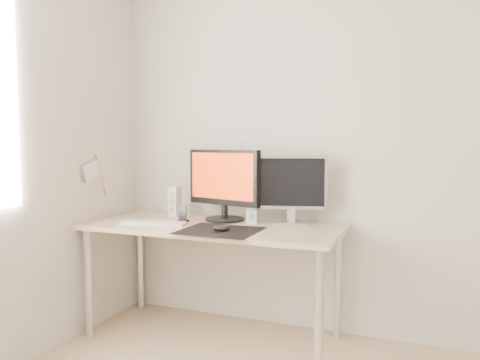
% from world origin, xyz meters
% --- Properties ---
extents(wall_back, '(3.50, 0.00, 3.50)m').
position_xyz_m(wall_back, '(0.00, 1.75, 1.25)').
color(wall_back, silver).
rests_on(wall_back, ground).
extents(mousepad, '(0.45, 0.40, 0.00)m').
position_xyz_m(mousepad, '(-0.80, 1.20, 0.73)').
color(mousepad, black).
rests_on(mousepad, desk).
extents(mouse, '(0.10, 0.06, 0.04)m').
position_xyz_m(mouse, '(-0.78, 1.17, 0.75)').
color(mouse, black).
rests_on(mouse, mousepad).
extents(desk, '(1.60, 0.70, 0.73)m').
position_xyz_m(desk, '(-0.93, 1.38, 0.65)').
color(desk, '#D1B587').
rests_on(desk, ground).
extents(main_monitor, '(0.54, 0.32, 0.47)m').
position_xyz_m(main_monitor, '(-0.92, 1.53, 0.98)').
color(main_monitor, black).
rests_on(main_monitor, desk).
extents(second_monitor, '(0.45, 0.21, 0.43)m').
position_xyz_m(second_monitor, '(-0.48, 1.58, 0.97)').
color(second_monitor, silver).
rests_on(second_monitor, desk).
extents(speaker_left, '(0.07, 0.08, 0.21)m').
position_xyz_m(speaker_left, '(-1.31, 1.56, 0.84)').
color(speaker_left, white).
rests_on(speaker_left, desk).
extents(speaker_right, '(0.07, 0.08, 0.21)m').
position_xyz_m(speaker_right, '(-0.71, 1.51, 0.84)').
color(speaker_right, silver).
rests_on(speaker_right, desk).
extents(keyboard, '(0.43, 0.19, 0.02)m').
position_xyz_m(keyboard, '(-1.28, 1.25, 0.74)').
color(keyboard, silver).
rests_on(keyboard, desk).
extents(phone_dock, '(0.06, 0.05, 0.11)m').
position_xyz_m(phone_dock, '(-1.15, 1.40, 0.76)').
color(phone_dock, black).
rests_on(phone_dock, desk).
extents(pennant, '(0.01, 0.23, 0.29)m').
position_xyz_m(pennant, '(-1.72, 1.24, 1.05)').
color(pennant, '#A57F54').
rests_on(pennant, wall_left).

